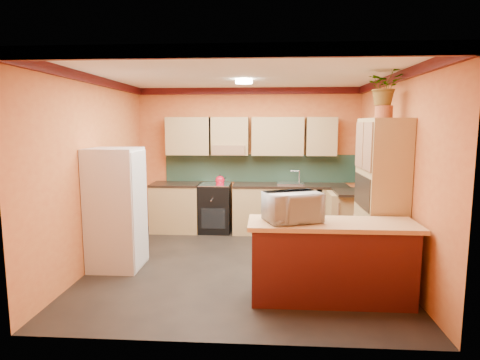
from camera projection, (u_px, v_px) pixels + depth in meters
The scene contains 15 objects.
room_shell at pixel (244, 120), 5.79m from camera, with size 4.24×4.24×2.72m.
base_cabinets_back at pixel (248, 209), 7.52m from camera, with size 3.65×0.60×0.88m, color tan.
countertop_back at pixel (248, 185), 7.46m from camera, with size 3.65×0.62×0.04m, color black.
stove at pixel (215, 208), 7.56m from camera, with size 0.58×0.58×0.91m, color black.
kettle at pixel (220, 180), 7.43m from camera, with size 0.17×0.17×0.18m, color #B90C21, non-canonical shape.
sink at pixel (290, 184), 7.40m from camera, with size 0.48×0.40×0.03m, color silver.
base_cabinets_right at pixel (352, 219), 6.75m from camera, with size 0.60×0.80×0.88m, color tan.
countertop_right at pixel (353, 192), 6.68m from camera, with size 0.62×0.80×0.04m, color black.
fridge at pixel (116, 209), 5.61m from camera, with size 0.68×0.66×1.70m, color silver.
pantry at pixel (381, 199), 5.25m from camera, with size 0.48×0.90×2.10m, color tan.
fern_pot at pixel (384, 112), 5.15m from camera, with size 0.22×0.22×0.16m, color brown.
fern at pixel (385, 86), 5.10m from camera, with size 0.43×0.38×0.48m, color tan.
breakfast_bar at pixel (331, 264), 4.59m from camera, with size 1.80×0.55×0.88m, color #531313.
bar_top at pixel (332, 224), 4.52m from camera, with size 1.90×0.65×0.05m, color tan.
microwave at pixel (292, 207), 4.53m from camera, with size 0.61×0.41×0.34m, color silver.
Camera 1 is at (0.35, -5.57, 2.03)m, focal length 30.00 mm.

